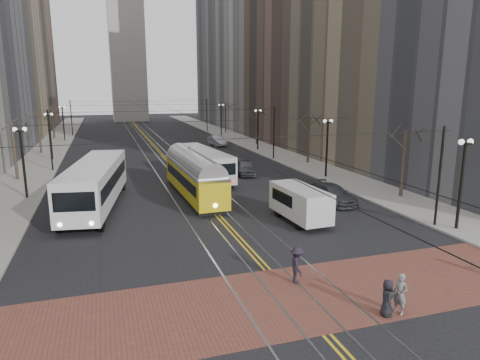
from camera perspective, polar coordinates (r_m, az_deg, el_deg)
ground at (r=22.76m, az=2.78°, el=-10.94°), size 260.00×260.00×0.00m
sidewalk_left at (r=65.62m, az=-24.25°, el=3.42°), size 5.00×140.00×0.15m
sidewalk_right at (r=68.92m, az=1.39°, el=4.88°), size 5.00×140.00×0.15m
crosswalk_band at (r=19.43m, az=7.05°, el=-15.30°), size 25.00×6.00×0.01m
streetcar_rails at (r=65.61m, az=-11.12°, el=4.21°), size 4.80×130.00×0.02m
centre_lines at (r=65.61m, az=-11.12°, el=4.21°), size 0.42×130.00×0.01m
building_left_far at (r=107.68m, az=-28.62°, el=16.74°), size 16.00×20.00×40.00m
building_right_mid at (r=73.79m, az=9.34°, el=18.39°), size 16.00×20.00×34.00m
building_right_midfar at (r=93.96m, az=4.75°, el=22.70°), size 20.00×20.00×52.00m
building_right_far at (r=111.12m, az=-0.44°, el=17.99°), size 16.00×20.00×40.00m
lamp_posts at (r=49.27m, az=-8.99°, el=4.95°), size 27.60×57.20×5.60m
street_trees at (r=55.66m, az=-10.04°, el=5.74°), size 31.68×53.28×5.60m
trolley_wires at (r=55.15m, az=-10.01°, el=6.70°), size 25.96×120.00×6.60m
transit_bus at (r=33.94m, az=-18.68°, el=-0.71°), size 5.08×14.02×3.43m
streetcar at (r=35.60m, az=-6.16°, el=0.06°), size 2.74×12.57×2.95m
rear_bus at (r=42.33m, az=-4.91°, el=2.05°), size 3.62×11.54×2.96m
cargo_van at (r=29.23m, az=7.99°, el=-3.27°), size 2.39×5.50×2.38m
sedan_grey at (r=44.58m, az=0.71°, el=1.71°), size 2.58×4.84×1.57m
sedan_silver at (r=66.94m, az=-3.04°, el=5.25°), size 2.10×4.89×1.57m
sedan_parked at (r=34.48m, az=12.21°, el=-1.83°), size 2.39×5.14×1.45m
pedestrian_a at (r=18.56m, az=19.02°, el=-14.64°), size 0.75×0.88×1.53m
pedestrian_b at (r=18.88m, az=20.57°, el=-14.03°), size 0.59×0.72×1.68m
pedestrian_d at (r=20.40m, az=7.61°, el=-11.16°), size 0.84×1.24×1.77m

